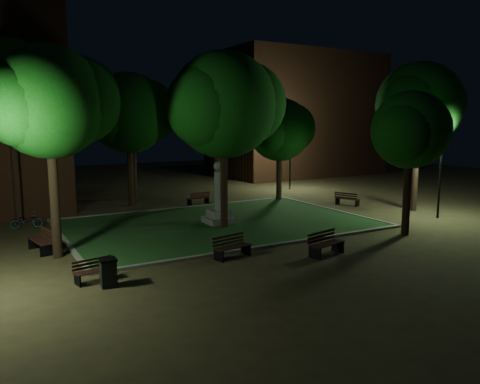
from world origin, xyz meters
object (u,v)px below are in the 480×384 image
(monument, at_px, (219,206))
(trash_bin, at_px, (108,272))
(bench_near_left, at_px, (232,247))
(bench_near_right, at_px, (325,244))
(bicycle, at_px, (26,221))
(bench_west_near, at_px, (94,271))
(bench_left_side, at_px, (43,241))
(bench_far_side, at_px, (199,199))
(bench_right_side, at_px, (347,199))

(monument, height_order, trash_bin, monument)
(bench_near_left, height_order, trash_bin, trash_bin)
(bench_near_right, xyz_separation_m, bicycle, (-9.97, 11.02, -0.03))
(bench_near_left, distance_m, bench_west_near, 5.32)
(bench_left_side, bearing_deg, bench_near_left, 43.47)
(bench_far_side, bearing_deg, bicycle, 3.63)
(bench_near_left, xyz_separation_m, bench_left_side, (-6.35, 4.55, 0.03))
(monument, bearing_deg, trash_bin, -138.28)
(bench_near_left, height_order, bicycle, bench_near_left)
(bench_west_near, distance_m, trash_bin, 0.78)
(bench_near_left, distance_m, bench_far_side, 12.14)
(bench_near_right, bearing_deg, trash_bin, 163.18)
(bench_left_side, bearing_deg, bench_right_side, 85.27)
(monument, xyz_separation_m, bench_west_near, (-7.61, -5.82, -0.60))
(bench_west_near, bearing_deg, bench_left_side, 91.45)
(monument, xyz_separation_m, bench_near_left, (-2.30, -5.63, -0.54))
(bench_left_side, bearing_deg, bench_far_side, 113.46)
(bench_near_left, distance_m, trash_bin, 5.11)
(bench_west_near, bearing_deg, bench_right_side, 10.44)
(bench_right_side, xyz_separation_m, bench_far_side, (-8.09, 4.99, -0.02))
(bench_far_side, relative_size, trash_bin, 1.66)
(bench_near_left, distance_m, bicycle, 11.52)
(bench_west_near, distance_m, bicycle, 9.77)
(bench_far_side, bearing_deg, trash_bin, 47.10)
(monument, height_order, bench_near_left, monument)
(bench_near_left, relative_size, bench_left_side, 0.94)
(monument, distance_m, bench_near_right, 7.26)
(bench_right_side, height_order, bench_far_side, bench_right_side)
(monument, distance_m, bench_near_left, 6.10)
(bench_near_left, relative_size, bench_far_side, 1.09)
(bench_near_left, bearing_deg, monument, 55.85)
(trash_bin, bearing_deg, bench_near_left, 10.24)
(bench_near_right, relative_size, trash_bin, 1.92)
(bench_left_side, bearing_deg, trash_bin, 2.62)
(bench_near_left, bearing_deg, bench_near_right, -35.69)
(monument, xyz_separation_m, bench_right_side, (9.63, 0.90, -0.55))
(bench_west_near, height_order, bench_right_side, bench_right_side)
(bench_near_right, distance_m, bicycle, 14.86)
(bench_far_side, distance_m, bicycle, 10.55)
(bench_near_right, height_order, bench_west_near, bench_near_right)
(trash_bin, relative_size, bicycle, 0.60)
(bench_far_side, height_order, bicycle, bench_far_side)
(monument, height_order, bench_west_near, monument)
(bench_far_side, distance_m, trash_bin, 15.27)
(bench_left_side, distance_m, trash_bin, 5.61)
(bench_far_side, xyz_separation_m, bicycle, (-10.36, -2.01, 0.02))
(bench_left_side, distance_m, bench_right_side, 18.39)
(bench_near_right, height_order, bicycle, bench_near_right)
(trash_bin, distance_m, bicycle, 10.52)
(trash_bin, bearing_deg, monument, 41.72)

